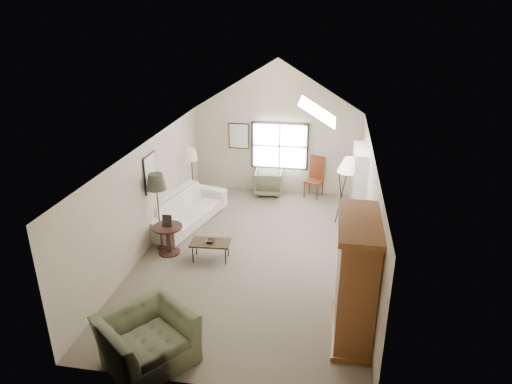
% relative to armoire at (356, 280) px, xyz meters
% --- Properties ---
extents(room_shell, '(5.01, 8.01, 4.00)m').
position_rel_armoire_xyz_m(room_shell, '(-2.18, 2.40, 2.11)').
color(room_shell, brown).
rests_on(room_shell, ground).
extents(window, '(1.72, 0.08, 1.42)m').
position_rel_armoire_xyz_m(window, '(-2.08, 6.36, 0.35)').
color(window, black).
rests_on(window, room_shell).
extents(skylight, '(0.80, 1.20, 0.52)m').
position_rel_armoire_xyz_m(skylight, '(-0.88, 3.30, 2.12)').
color(skylight, white).
rests_on(skylight, room_shell).
extents(wall_art, '(1.97, 3.71, 0.88)m').
position_rel_armoire_xyz_m(wall_art, '(-4.06, 4.34, 0.63)').
color(wall_art, black).
rests_on(wall_art, room_shell).
extents(armoire, '(0.60, 1.50, 2.20)m').
position_rel_armoire_xyz_m(armoire, '(0.00, 0.00, 0.00)').
color(armoire, brown).
rests_on(armoire, ground).
extents(tv_alcove, '(0.32, 1.30, 2.10)m').
position_rel_armoire_xyz_m(tv_alcove, '(0.16, 4.00, 0.05)').
color(tv_alcove, white).
rests_on(tv_alcove, ground).
extents(media_console, '(0.34, 1.18, 0.60)m').
position_rel_armoire_xyz_m(media_console, '(0.14, 4.00, -0.80)').
color(media_console, '#382316').
rests_on(media_console, ground).
extents(tv_panel, '(0.05, 0.90, 0.55)m').
position_rel_armoire_xyz_m(tv_panel, '(0.14, 4.00, -0.18)').
color(tv_panel, black).
rests_on(tv_panel, media_console).
extents(sofa, '(1.69, 2.91, 0.80)m').
position_rel_armoire_xyz_m(sofa, '(-4.22, 3.74, -0.70)').
color(sofa, beige).
rests_on(sofa, ground).
extents(armchair_near, '(1.77, 1.80, 0.88)m').
position_rel_armoire_xyz_m(armchair_near, '(-3.24, -1.24, -0.66)').
color(armchair_near, '#585F42').
rests_on(armchair_near, ground).
extents(armchair_far, '(0.85, 0.88, 0.76)m').
position_rel_armoire_xyz_m(armchair_far, '(-2.37, 6.10, -0.72)').
color(armchair_far, '#626446').
rests_on(armchair_far, ground).
extents(coffee_table, '(0.91, 0.55, 0.45)m').
position_rel_armoire_xyz_m(coffee_table, '(-3.08, 2.01, -0.88)').
color(coffee_table, '#352615').
rests_on(coffee_table, ground).
extents(bowl, '(0.22, 0.22, 0.05)m').
position_rel_armoire_xyz_m(bowl, '(-3.08, 2.01, -0.63)').
color(bowl, '#362416').
rests_on(bowl, coffee_table).
extents(side_table, '(0.83, 0.83, 0.68)m').
position_rel_armoire_xyz_m(side_table, '(-4.12, 2.14, -0.76)').
color(side_table, '#321B14').
rests_on(side_table, ground).
extents(side_chair, '(0.60, 0.60, 1.22)m').
position_rel_armoire_xyz_m(side_chair, '(-1.01, 6.10, -0.49)').
color(side_chair, brown).
rests_on(side_chair, ground).
extents(tripod_lamp, '(0.60, 0.60, 1.92)m').
position_rel_armoire_xyz_m(tripod_lamp, '(-0.10, 4.25, -0.14)').
color(tripod_lamp, white).
rests_on(tripod_lamp, ground).
extents(dark_lamp, '(0.55, 0.55, 1.90)m').
position_rel_armoire_xyz_m(dark_lamp, '(-4.38, 2.34, -0.15)').
color(dark_lamp, black).
rests_on(dark_lamp, ground).
extents(tan_lamp, '(0.41, 0.41, 1.71)m').
position_rel_armoire_xyz_m(tan_lamp, '(-4.38, 4.94, -0.24)').
color(tan_lamp, tan).
rests_on(tan_lamp, ground).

